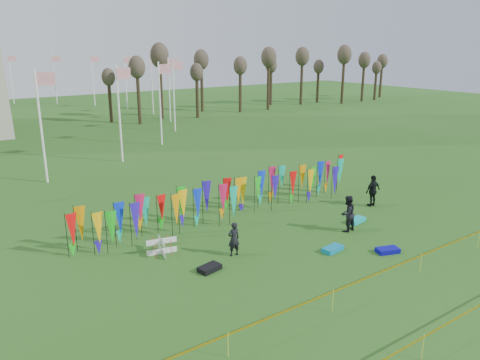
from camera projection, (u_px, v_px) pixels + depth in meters
ground at (321, 267)px, 20.92m from camera, size 160.00×160.00×0.00m
banner_row at (234, 195)px, 26.47m from camera, size 18.64×0.64×2.28m
caution_tape_near at (369, 278)px, 18.33m from camera, size 26.00×0.02×0.90m
caution_tape_far at (454, 321)px, 15.50m from camera, size 26.00×0.02×0.90m
tree_line at (271, 67)px, 71.40m from camera, size 53.92×1.92×7.84m
box_kite at (162, 246)px, 22.09m from camera, size 0.74×0.74×0.82m
person_left at (234, 239)px, 21.85m from camera, size 0.64×0.49×1.66m
person_mid at (347, 214)px, 24.68m from camera, size 1.00×0.67×1.97m
person_right at (373, 191)px, 28.55m from camera, size 1.16×0.67×1.96m
kite_bag_turquoise at (333, 249)px, 22.51m from camera, size 1.16×0.68×0.22m
kite_bag_blue at (388, 250)px, 22.35m from camera, size 1.20×0.88×0.22m
kite_bag_black at (210, 268)px, 20.56m from camera, size 1.11×0.78×0.23m
kite_bag_teal at (356, 220)px, 26.16m from camera, size 1.23×0.72×0.22m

